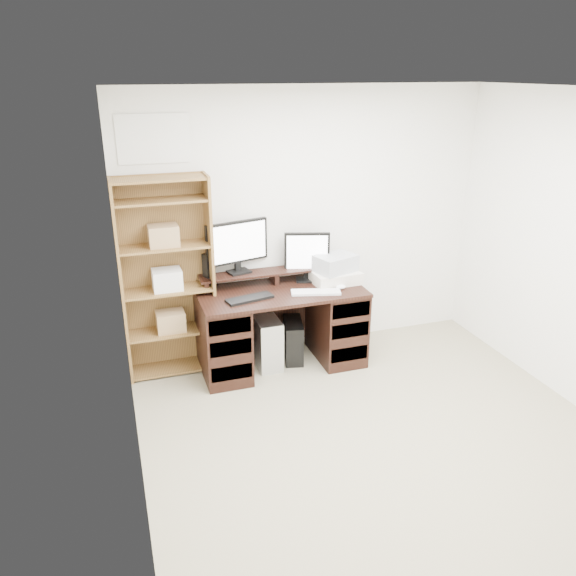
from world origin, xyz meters
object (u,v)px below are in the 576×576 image
monitor_small (307,255)px  bookshelf (167,277)px  tower_black (293,340)px  desk (281,326)px  tower_silver (265,340)px  monitor_wide (237,244)px  printer (335,277)px

monitor_small → bookshelf: (-1.29, 0.04, -0.08)m
monitor_small → tower_black: size_ratio=1.11×
desk → monitor_small: monitor_small is taller
monitor_small → tower_silver: monitor_small is taller
tower_silver → bookshelf: 1.09m
desk → bookshelf: 1.14m
monitor_wide → tower_black: bearing=-37.4°
monitor_small → printer: 0.33m
monitor_wide → monitor_small: size_ratio=1.29×
desk → tower_black: desk is taller
monitor_wide → printer: monitor_wide is taller
printer → desk: bearing=-178.6°
tower_silver → bookshelf: bearing=169.3°
printer → tower_black: size_ratio=1.04×
printer → bookshelf: bookshelf is taller
desk → tower_black: size_ratio=3.60×
desk → monitor_wide: (-0.33, 0.27, 0.75)m
desk → tower_black: bearing=23.7°
printer → bookshelf: bearing=170.8°
printer → tower_silver: printer is taller
monitor_wide → monitor_small: bearing=-21.9°
monitor_wide → printer: (0.88, -0.23, -0.33)m
tower_silver → tower_black: tower_silver is taller
tower_silver → printer: bearing=-2.2°
desk → monitor_small: bearing=29.4°
desk → bookshelf: bookshelf is taller
printer → monitor_wide: bearing=162.7°
printer → tower_black: 0.73m
monitor_small → desk: bearing=-133.9°
desk → bookshelf: (-0.98, 0.21, 0.53)m
bookshelf → monitor_small: bearing=-1.6°
desk → tower_silver: size_ratio=3.11×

